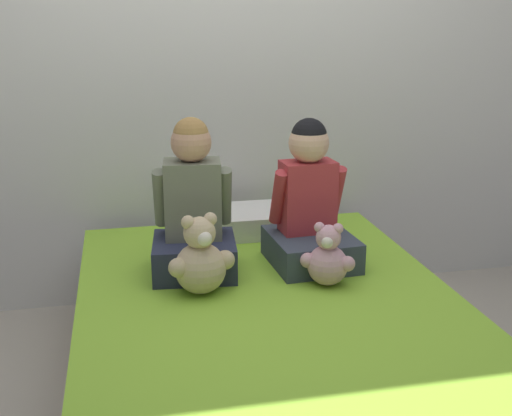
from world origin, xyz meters
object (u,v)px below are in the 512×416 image
object	(u,v)px
bed	(268,347)
child_on_right	(309,208)
teddy_bear_held_by_left_child	(200,260)
pillow_at_headboard	(234,222)
teddy_bear_held_by_right_child	(328,259)
child_on_left	(193,211)

from	to	relation	value
bed	child_on_right	bearing A→B (deg)	50.91
teddy_bear_held_by_left_child	pillow_at_headboard	world-z (taller)	teddy_bear_held_by_left_child
teddy_bear_held_by_left_child	teddy_bear_held_by_right_child	world-z (taller)	teddy_bear_held_by_left_child
teddy_bear_held_by_left_child	child_on_left	bearing A→B (deg)	76.54
child_on_right	teddy_bear_held_by_left_child	xyz separation A→B (m)	(-0.50, -0.23, -0.11)
teddy_bear_held_by_right_child	pillow_at_headboard	bearing A→B (deg)	133.56
bed	teddy_bear_held_by_right_child	distance (m)	0.42
bed	child_on_left	xyz separation A→B (m)	(-0.25, 0.30, 0.48)
child_on_right	teddy_bear_held_by_right_child	xyz separation A→B (m)	(0.00, -0.26, -0.13)
teddy_bear_held_by_right_child	pillow_at_headboard	xyz separation A→B (m)	(-0.25, 0.70, -0.05)
pillow_at_headboard	teddy_bear_held_by_left_child	bearing A→B (deg)	-110.37
bed	pillow_at_headboard	xyz separation A→B (m)	(0.00, 0.75, 0.28)
child_on_left	pillow_at_headboard	size ratio (longest dim) A/B	1.29
child_on_left	child_on_right	world-z (taller)	child_on_left
child_on_left	teddy_bear_held_by_right_child	xyz separation A→B (m)	(0.50, -0.25, -0.15)
bed	teddy_bear_held_by_left_child	distance (m)	0.44
bed	teddy_bear_held_by_right_child	world-z (taller)	teddy_bear_held_by_right_child
child_on_left	child_on_right	size ratio (longest dim) A/B	1.03
teddy_bear_held_by_right_child	pillow_at_headboard	size ratio (longest dim) A/B	0.52
bed	child_on_left	world-z (taller)	child_on_left
bed	teddy_bear_held_by_right_child	bearing A→B (deg)	11.06
bed	teddy_bear_held_by_left_child	xyz separation A→B (m)	(-0.25, 0.08, 0.36)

